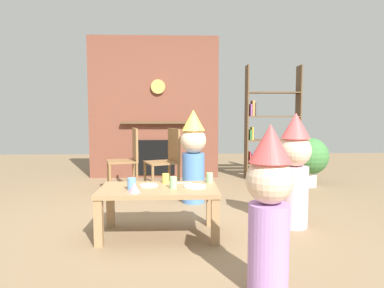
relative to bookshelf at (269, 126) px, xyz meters
name	(u,v)px	position (x,y,z in m)	size (l,w,h in m)	color
ground_plane	(179,223)	(-1.52, -2.40, -0.90)	(12.00, 12.00, 0.00)	#846B4C
brick_fireplace_feature	(154,108)	(-1.95, 0.20, 0.29)	(2.20, 0.28, 2.40)	brown
bookshelf	(269,126)	(0.00, 0.00, 0.00)	(0.90, 0.28, 1.90)	brown
coffee_table	(159,195)	(-1.71, -2.75, -0.53)	(1.07, 0.61, 0.44)	#9E7A51
paper_cup_near_left	(173,183)	(-1.57, -2.78, -0.41)	(0.06, 0.06, 0.10)	#8CD18C
paper_cup_near_right	(165,178)	(-1.65, -2.53, -0.41)	(0.07, 0.07, 0.09)	#F2CC4C
paper_cup_center	(209,178)	(-1.22, -2.53, -0.41)	(0.06, 0.06, 0.09)	#8CD18C
paper_cup_far_left	(131,184)	(-1.94, -2.84, -0.40)	(0.08, 0.08, 0.11)	#669EE0
paper_plate_front	(148,185)	(-1.80, -2.68, -0.45)	(0.17, 0.17, 0.01)	white
paper_plate_rear	(195,186)	(-1.38, -2.74, -0.45)	(0.21, 0.21, 0.01)	white
birthday_cake_slice	(134,188)	(-1.90, -2.94, -0.42)	(0.10, 0.10, 0.08)	pink
table_fork	(184,183)	(-1.47, -2.55, -0.45)	(0.15, 0.02, 0.01)	silver
child_with_cone_hat	(269,205)	(-0.97, -3.81, -0.34)	(0.29, 0.29, 1.05)	#B27FCC
child_in_pink	(294,167)	(-0.40, -2.56, -0.31)	(0.31, 0.31, 1.12)	#EAB2C6
child_by_the_chairs	(193,154)	(-1.34, -1.57, -0.29)	(0.32, 0.32, 1.15)	#4C7FC6
dining_chair_left	(128,156)	(-2.23, -0.97, -0.39)	(0.49, 0.49, 0.90)	olive
dining_chair_middle	(167,157)	(-1.68, -1.10, -0.39)	(0.52, 0.52, 0.90)	olive
potted_plant_tall	(310,157)	(0.45, -0.70, -0.45)	(0.55, 0.55, 0.74)	beige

